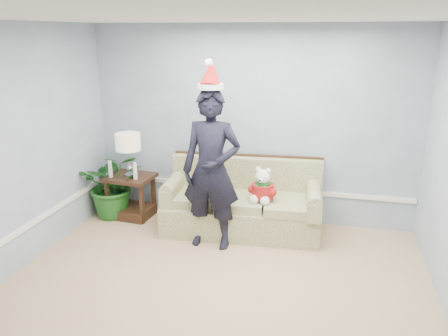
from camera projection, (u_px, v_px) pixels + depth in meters
room_shell at (197, 185)px, 3.67m from camera, size 4.54×5.04×2.74m
wainscot_trim at (134, 215)px, 5.30m from camera, size 4.49×4.99×0.06m
sofa at (242, 205)px, 5.90m from camera, size 2.12×1.03×0.97m
side_table at (131, 200)px, 6.33m from camera, size 0.69×0.59×0.62m
table_lamp at (128, 144)px, 6.07m from camera, size 0.35×0.35×0.62m
candle_pair at (123, 171)px, 6.08m from camera, size 0.44×0.06×0.24m
houseplant at (113, 184)px, 6.28m from camera, size 1.10×1.04×0.97m
man at (211, 170)px, 5.26m from camera, size 0.72×0.48×1.97m
santa_hat at (211, 75)px, 4.94m from camera, size 0.31×0.34×0.35m
teddy_bear at (263, 189)px, 5.54m from camera, size 0.32×0.34×0.46m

